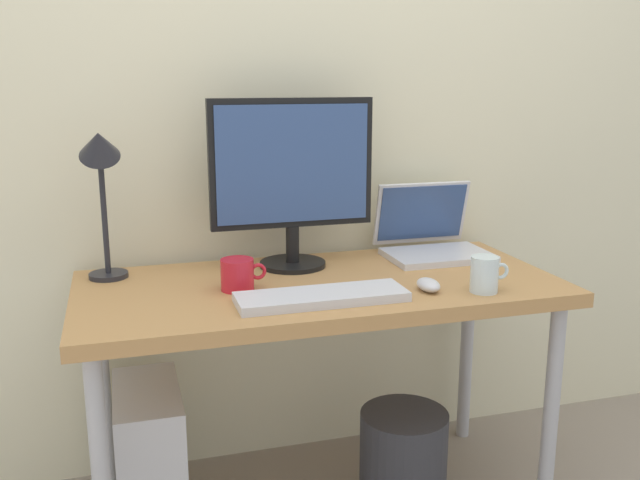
{
  "coord_description": "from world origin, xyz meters",
  "views": [
    {
      "loc": [
        -0.53,
        -1.8,
        1.26
      ],
      "look_at": [
        0.0,
        0.0,
        0.82
      ],
      "focal_mm": 39.05,
      "sensor_mm": 36.0,
      "label": 1
    }
  ],
  "objects": [
    {
      "name": "back_wall",
      "position": [
        0.0,
        0.37,
        1.3
      ],
      "size": [
        4.4,
        0.04,
        2.6
      ],
      "primitive_type": "cube",
      "color": "beige",
      "rests_on": "ground_plane"
    },
    {
      "name": "desk",
      "position": [
        0.0,
        0.0,
        0.63
      ],
      "size": [
        1.34,
        0.62,
        0.7
      ],
      "color": "#B7844C",
      "rests_on": "ground_plane"
    },
    {
      "name": "monitor",
      "position": [
        -0.03,
        0.18,
        0.98
      ],
      "size": [
        0.49,
        0.2,
        0.5
      ],
      "color": "black",
      "rests_on": "desk"
    },
    {
      "name": "laptop",
      "position": [
        0.43,
        0.2,
        0.76
      ],
      "size": [
        0.32,
        0.27,
        0.23
      ],
      "color": "silver",
      "rests_on": "desk"
    },
    {
      "name": "desk_lamp",
      "position": [
        -0.57,
        0.18,
        1.02
      ],
      "size": [
        0.11,
        0.16,
        0.45
      ],
      "color": "#232328",
      "rests_on": "desk"
    },
    {
      "name": "keyboard",
      "position": [
        -0.05,
        -0.17,
        0.71
      ],
      "size": [
        0.44,
        0.14,
        0.02
      ],
      "primitive_type": "cube",
      "color": "silver",
      "rests_on": "desk"
    },
    {
      "name": "mouse",
      "position": [
        0.25,
        -0.17,
        0.72
      ],
      "size": [
        0.06,
        0.09,
        0.03
      ],
      "primitive_type": "ellipsoid",
      "color": "silver",
      "rests_on": "desk"
    },
    {
      "name": "coffee_mug",
      "position": [
        -0.23,
        -0.01,
        0.74
      ],
      "size": [
        0.12,
        0.09,
        0.09
      ],
      "color": "red",
      "rests_on": "desk"
    },
    {
      "name": "glass_cup",
      "position": [
        0.39,
        -0.22,
        0.75
      ],
      "size": [
        0.11,
        0.07,
        0.1
      ],
      "color": "silver",
      "rests_on": "desk"
    },
    {
      "name": "computer_tower",
      "position": [
        -0.49,
        0.03,
        0.21
      ],
      "size": [
        0.18,
        0.36,
        0.42
      ],
      "primitive_type": "cube",
      "color": "silver",
      "rests_on": "ground_plane"
    },
    {
      "name": "wastebasket",
      "position": [
        0.24,
        -0.08,
        0.15
      ],
      "size": [
        0.26,
        0.26,
        0.3
      ],
      "primitive_type": "cylinder",
      "color": "#333338",
      "rests_on": "ground_plane"
    }
  ]
}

